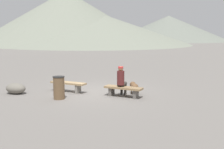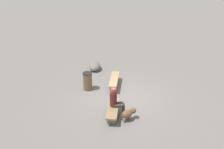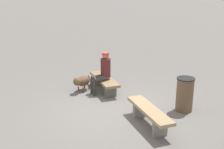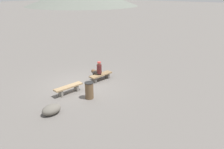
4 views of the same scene
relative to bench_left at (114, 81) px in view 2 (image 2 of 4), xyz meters
The scene contains 7 objects.
ground 1.34m from the bench_left, 14.91° to the left, with size 210.00×210.00×0.06m, color slate.
bench_left is the anchor object (origin of this frame).
bench_right 2.66m from the bench_left, ahead, with size 1.68×0.67×0.43m.
seated_person 2.55m from the bench_left, ahead, with size 0.33×0.65×1.29m.
dog 3.00m from the bench_left, 10.18° to the left, with size 0.55×0.71×0.52m.
trash_bin 1.39m from the bench_left, 77.72° to the right, with size 0.48×0.48×0.93m.
boulder 2.30m from the bench_left, 151.71° to the right, with size 0.95×0.66×0.47m, color #6B665B.
Camera 2 is at (10.87, -0.64, 6.71)m, focal length 42.39 mm.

